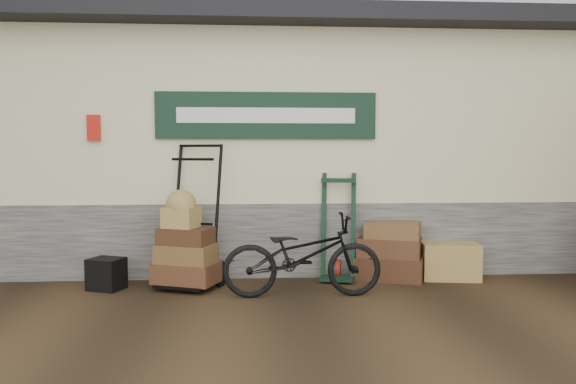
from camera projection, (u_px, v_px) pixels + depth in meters
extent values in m
plane|color=black|center=(299.00, 299.00, 5.81)|extent=(80.00, 80.00, 0.00)
cube|color=#4C4C47|center=(283.00, 223.00, 8.52)|extent=(14.00, 3.54, 0.90)
cube|color=beige|center=(283.00, 123.00, 8.41)|extent=(14.00, 3.50, 2.10)
cube|color=black|center=(284.00, 44.00, 8.18)|extent=(14.40, 4.10, 0.20)
cube|color=black|center=(266.00, 116.00, 6.62)|extent=(2.60, 0.06, 0.55)
cube|color=white|center=(267.00, 115.00, 6.59)|extent=(2.10, 0.01, 0.18)
cube|color=red|center=(94.00, 128.00, 6.50)|extent=(0.14, 0.10, 0.30)
cube|color=olive|center=(450.00, 261.00, 6.73)|extent=(0.72, 0.53, 0.43)
cube|color=black|center=(106.00, 274.00, 6.20)|extent=(0.44, 0.41, 0.35)
imported|color=black|center=(302.00, 251.00, 5.87)|extent=(0.60, 1.68, 0.97)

